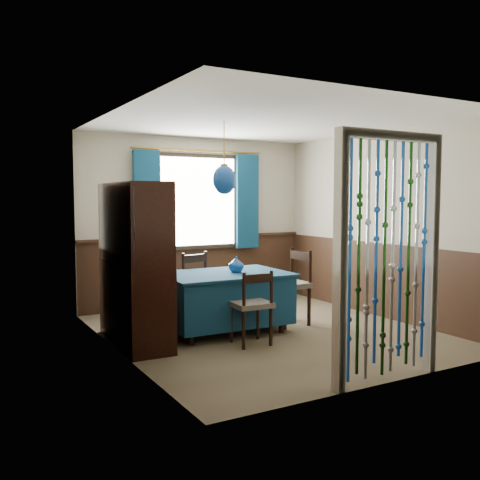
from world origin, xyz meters
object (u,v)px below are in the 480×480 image
pendant_lamp (224,180)px  bowl_shelf (147,233)px  dining_table (224,297)px  sideboard (134,288)px  vase_sideboard (128,251)px  chair_far (202,285)px  chair_right (290,285)px  chair_left (157,300)px  vase_table (236,265)px  chair_near (252,305)px

pendant_lamp → bowl_shelf: 1.22m
dining_table → sideboard: sideboard is taller
vase_sideboard → bowl_shelf: bearing=-90.0°
pendant_lamp → vase_sideboard: 1.40m
sideboard → vase_sideboard: bearing=82.5°
chair_far → chair_right: bearing=132.0°
chair_left → vase_table: vase_table is taller
chair_right → vase_sideboard: 2.07m
dining_table → bowl_shelf: 1.35m
chair_far → vase_table: size_ratio=5.00×
chair_right → sideboard: 2.02m
dining_table → chair_left: chair_left is taller
sideboard → vase_table: size_ratio=9.90×
chair_right → bowl_shelf: bowl_shelf is taller
chair_left → chair_right: bearing=79.5°
vase_sideboard → sideboard: bearing=-99.4°
vase_sideboard → dining_table: bearing=-21.2°
chair_right → dining_table: bearing=85.2°
chair_right → pendant_lamp: 1.60m
chair_right → vase_table: size_ratio=5.32×
chair_left → sideboard: (-0.24, 0.07, 0.15)m
dining_table → pendant_lamp: 1.41m
chair_left → chair_right: chair_right is taller
dining_table → pendant_lamp: pendant_lamp is taller
chair_near → vase_sideboard: 1.58m
chair_right → bowl_shelf: 2.09m
chair_left → bowl_shelf: bowl_shelf is taller
chair_near → sideboard: (-1.10, 0.70, 0.17)m
chair_near → chair_far: bearing=94.3°
chair_far → vase_sideboard: vase_sideboard is taller
pendant_lamp → vase_table: bearing=-7.5°
dining_table → vase_table: 0.41m
bowl_shelf → chair_left: bearing=46.5°
pendant_lamp → chair_left: bearing=-178.3°
pendant_lamp → bowl_shelf: size_ratio=3.62×
chair_far → bowl_shelf: (-1.03, -0.83, 0.77)m
pendant_lamp → vase_sideboard: bearing=158.8°
dining_table → chair_far: bearing=92.8°
chair_right → vase_sideboard: size_ratio=4.56×
chair_near → vase_sideboard: size_ratio=3.96×
chair_right → pendant_lamp: (-0.91, 0.07, 1.32)m
dining_table → vase_table: vase_table is taller
chair_left → sideboard: size_ratio=0.50×
chair_left → chair_far: bearing=117.7°
vase_table → sideboard: bearing=177.2°
dining_table → chair_far: chair_far is taller
chair_left → vase_sideboard: size_ratio=4.21×
chair_near → bowl_shelf: 1.38m
chair_near → vase_table: vase_table is taller
dining_table → vase_table: bearing=-5.8°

